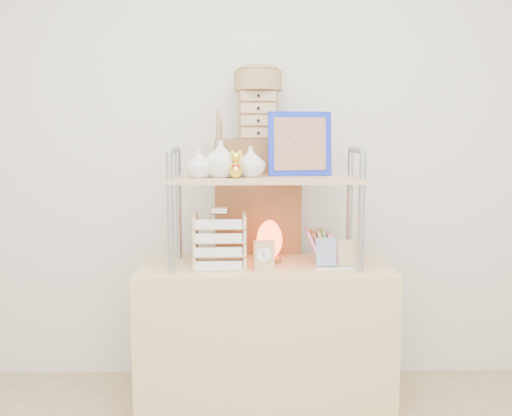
{
  "coord_description": "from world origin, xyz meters",
  "views": [
    {
      "loc": [
        -0.08,
        -1.48,
        1.37
      ],
      "look_at": [
        -0.04,
        1.2,
        1.03
      ],
      "focal_mm": 40.0,
      "sensor_mm": 36.0,
      "label": 1
    }
  ],
  "objects_px": {
    "desk": "(265,340)",
    "salt_lamp": "(269,241)",
    "cabinet": "(258,263)",
    "letter_tray": "(220,243)"
  },
  "relations": [
    {
      "from": "salt_lamp",
      "to": "letter_tray",
      "type": "bearing_deg",
      "value": -156.85
    },
    {
      "from": "letter_tray",
      "to": "cabinet",
      "type": "bearing_deg",
      "value": 65.29
    },
    {
      "from": "letter_tray",
      "to": "desk",
      "type": "bearing_deg",
      "value": 9.94
    },
    {
      "from": "desk",
      "to": "letter_tray",
      "type": "bearing_deg",
      "value": -170.06
    },
    {
      "from": "desk",
      "to": "salt_lamp",
      "type": "bearing_deg",
      "value": 70.22
    },
    {
      "from": "letter_tray",
      "to": "salt_lamp",
      "type": "xyz_separation_m",
      "value": [
        0.24,
        0.1,
        -0.01
      ]
    },
    {
      "from": "desk",
      "to": "salt_lamp",
      "type": "distance_m",
      "value": 0.49
    },
    {
      "from": "letter_tray",
      "to": "salt_lamp",
      "type": "distance_m",
      "value": 0.26
    },
    {
      "from": "letter_tray",
      "to": "salt_lamp",
      "type": "bearing_deg",
      "value": 23.15
    },
    {
      "from": "cabinet",
      "to": "letter_tray",
      "type": "xyz_separation_m",
      "value": [
        -0.19,
        -0.41,
        0.19
      ]
    }
  ]
}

